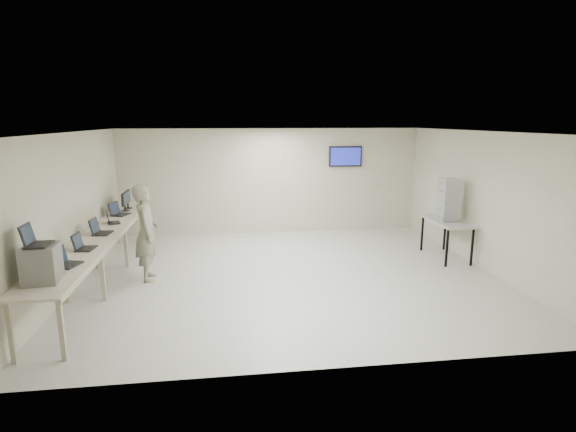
{
  "coord_description": "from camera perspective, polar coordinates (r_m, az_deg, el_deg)",
  "views": [
    {
      "loc": [
        -1.16,
        -8.42,
        3.02
      ],
      "look_at": [
        0.0,
        0.2,
        1.15
      ],
      "focal_mm": 28.0,
      "sensor_mm": 36.0,
      "label": 1
    }
  ],
  "objects": [
    {
      "name": "room",
      "position": [
        8.71,
        0.34,
        1.49
      ],
      "size": [
        8.01,
        7.01,
        2.81
      ],
      "color": "beige",
      "rests_on": "ground"
    },
    {
      "name": "workbench",
      "position": [
        9.04,
        -23.01,
        -2.91
      ],
      "size": [
        0.76,
        6.0,
        0.9
      ],
      "color": "beige",
      "rests_on": "ground"
    },
    {
      "name": "equipment_box",
      "position": [
        6.83,
        -28.81,
        -5.32
      ],
      "size": [
        0.46,
        0.52,
        0.5
      ],
      "primitive_type": "cube",
      "rotation": [
        0.0,
        0.0,
        0.1
      ],
      "color": "slate",
      "rests_on": "workbench"
    },
    {
      "name": "laptop_on_box",
      "position": [
        6.77,
        -29.55,
        -2.68
      ],
      "size": [
        0.31,
        0.38,
        0.29
      ],
      "rotation": [
        0.0,
        0.0,
        0.01
      ],
      "color": "black",
      "rests_on": "equipment_box"
    },
    {
      "name": "laptop_0",
      "position": [
        7.45,
        -26.56,
        -5.14
      ],
      "size": [
        0.4,
        0.43,
        0.29
      ],
      "rotation": [
        0.0,
        0.0,
        -0.29
      ],
      "color": "black",
      "rests_on": "workbench"
    },
    {
      "name": "laptop_1",
      "position": [
        8.24,
        -24.67,
        -3.41
      ],
      "size": [
        0.33,
        0.38,
        0.28
      ],
      "rotation": [
        0.0,
        0.0,
        -0.1
      ],
      "color": "black",
      "rests_on": "workbench"
    },
    {
      "name": "laptop_2",
      "position": [
        9.21,
        -22.85,
        -1.65
      ],
      "size": [
        0.36,
        0.42,
        0.3
      ],
      "rotation": [
        0.0,
        0.0,
        -0.11
      ],
      "color": "black",
      "rests_on": "workbench"
    },
    {
      "name": "laptop_3",
      "position": [
        10.07,
        -21.54,
        -0.5
      ],
      "size": [
        0.36,
        0.38,
        0.25
      ],
      "rotation": [
        0.0,
        0.0,
        0.33
      ],
      "color": "black",
      "rests_on": "workbench"
    },
    {
      "name": "laptop_4",
      "position": [
        10.86,
        -20.76,
        0.5
      ],
      "size": [
        0.44,
        0.46,
        0.31
      ],
      "rotation": [
        0.0,
        0.0,
        -0.34
      ],
      "color": "black",
      "rests_on": "workbench"
    },
    {
      "name": "monitor_near",
      "position": [
        11.28,
        -20.05,
        1.91
      ],
      "size": [
        0.2,
        0.44,
        0.44
      ],
      "color": "black",
      "rests_on": "workbench"
    },
    {
      "name": "monitor_far",
      "position": [
        11.59,
        -19.72,
        2.21
      ],
      "size": [
        0.2,
        0.45,
        0.44
      ],
      "color": "black",
      "rests_on": "workbench"
    },
    {
      "name": "soldier",
      "position": [
        8.92,
        -17.54,
        -2.03
      ],
      "size": [
        0.53,
        0.73,
        1.85
      ],
      "primitive_type": "imported",
      "rotation": [
        0.0,
        0.0,
        1.71
      ],
      "color": "slate",
      "rests_on": "ground"
    },
    {
      "name": "side_table",
      "position": [
        10.49,
        19.54,
        -0.93
      ],
      "size": [
        0.66,
        1.42,
        0.85
      ],
      "color": "#A2A2A2",
      "rests_on": "ground"
    },
    {
      "name": "storage_bins",
      "position": [
        10.38,
        19.65,
        1.97
      ],
      "size": [
        0.35,
        0.39,
        0.93
      ],
      "color": "#ABAEB2",
      "rests_on": "side_table"
    }
  ]
}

